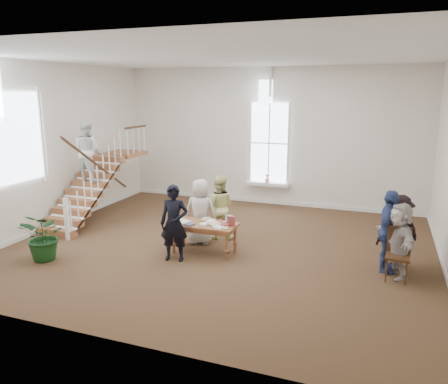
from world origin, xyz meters
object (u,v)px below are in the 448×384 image
at_px(police_officer, 174,223).
at_px(person_yellow, 219,207).
at_px(floor_plant, 45,236).
at_px(woman_cluster_a, 388,232).
at_px(library_table, 205,227).
at_px(woman_cluster_b, 398,230).
at_px(elderly_woman, 201,211).
at_px(woman_cluster_c, 399,240).
at_px(side_chair, 398,250).

distance_m(police_officer, person_yellow, 1.80).
bearing_deg(police_officer, floor_plant, -171.08).
bearing_deg(woman_cluster_a, police_officer, 113.61).
bearing_deg(library_table, person_yellow, 94.14).
bearing_deg(police_officer, library_table, 42.38).
xyz_separation_m(person_yellow, floor_plant, (-3.12, -2.76, -0.27)).
relative_size(library_table, woman_cluster_a, 0.87).
distance_m(police_officer, floor_plant, 2.92).
relative_size(police_officer, woman_cluster_b, 1.10).
height_order(library_table, woman_cluster_a, woman_cluster_a).
relative_size(elderly_woman, woman_cluster_a, 0.93).
xyz_separation_m(library_table, woman_cluster_c, (4.21, 0.12, 0.14)).
xyz_separation_m(police_officer, elderly_woman, (0.10, 1.25, -0.05)).
distance_m(person_yellow, floor_plant, 4.18).
bearing_deg(person_yellow, woman_cluster_b, 161.41).
relative_size(elderly_woman, person_yellow, 0.99).
bearing_deg(woman_cluster_c, side_chair, -21.83).
bearing_deg(woman_cluster_a, person_yellow, 90.52).
xyz_separation_m(person_yellow, side_chair, (4.28, -1.09, -0.22)).
height_order(library_table, police_officer, police_officer).
height_order(police_officer, woman_cluster_c, police_officer).
bearing_deg(library_table, side_chair, 0.41).
bearing_deg(library_table, police_officer, -125.84).
height_order(elderly_woman, woman_cluster_c, elderly_woman).
height_order(library_table, woman_cluster_b, woman_cluster_b).
bearing_deg(woman_cluster_b, woman_cluster_c, 52.90).
bearing_deg(woman_cluster_c, elderly_woman, -120.26).
bearing_deg(police_officer, woman_cluster_b, 5.42).
relative_size(person_yellow, woman_cluster_b, 1.05).
height_order(person_yellow, floor_plant, person_yellow).
bearing_deg(elderly_woman, woman_cluster_a, 169.91).
height_order(library_table, floor_plant, floor_plant).
distance_m(woman_cluster_b, floor_plant, 7.79).
xyz_separation_m(elderly_woman, woman_cluster_b, (4.58, 0.17, -0.03)).
distance_m(library_table, woman_cluster_a, 4.02).
xyz_separation_m(library_table, person_yellow, (-0.07, 1.10, 0.19)).
relative_size(person_yellow, floor_plant, 1.48).
relative_size(woman_cluster_a, floor_plant, 1.58).
xyz_separation_m(woman_cluster_b, floor_plant, (-7.40, -2.43, -0.23)).
height_order(woman_cluster_c, floor_plant, woman_cluster_c).
bearing_deg(elderly_woman, floor_plant, 32.29).
bearing_deg(elderly_woman, woman_cluster_b, 175.71).
xyz_separation_m(police_officer, woman_cluster_b, (4.68, 1.42, -0.08)).
xyz_separation_m(police_officer, side_chair, (4.68, 0.66, -0.26)).
xyz_separation_m(library_table, floor_plant, (-3.19, -1.66, -0.08)).
relative_size(elderly_woman, woman_cluster_b, 1.03).
height_order(woman_cluster_a, side_chair, woman_cluster_a).
xyz_separation_m(library_table, elderly_woman, (-0.37, 0.60, 0.18)).
relative_size(woman_cluster_a, woman_cluster_b, 1.12).
bearing_deg(woman_cluster_a, side_chair, -134.60).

